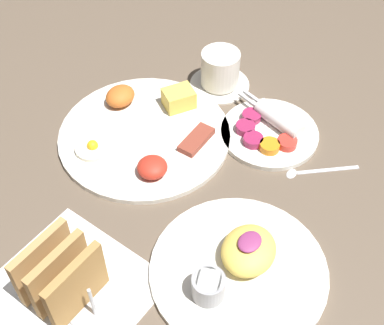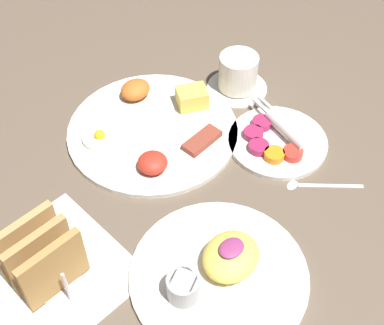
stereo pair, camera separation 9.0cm
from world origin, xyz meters
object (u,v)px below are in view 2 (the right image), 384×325
(plate_breakfast, at_px, (154,127))
(plate_foreground, at_px, (219,271))
(toast_rack, at_px, (41,258))
(plate_condiments, at_px, (278,139))
(coffee_cup, at_px, (238,75))

(plate_breakfast, relative_size, plate_foreground, 1.19)
(plate_breakfast, height_order, plate_foreground, plate_foreground)
(plate_foreground, bearing_deg, toast_rack, 135.11)
(plate_breakfast, xyz_separation_m, toast_rack, (-0.32, -0.12, 0.04))
(plate_breakfast, relative_size, plate_condiments, 1.71)
(toast_rack, bearing_deg, coffee_cup, 9.66)
(toast_rack, bearing_deg, plate_breakfast, 20.28)
(plate_breakfast, distance_m, plate_foreground, 0.32)
(plate_foreground, distance_m, toast_rack, 0.25)
(plate_foreground, relative_size, toast_rack, 2.28)
(coffee_cup, bearing_deg, toast_rack, -170.34)
(plate_condiments, distance_m, coffee_cup, 0.17)
(plate_foreground, xyz_separation_m, coffee_cup, (0.34, 0.26, 0.02))
(plate_condiments, distance_m, toast_rack, 0.46)
(plate_condiments, height_order, toast_rack, toast_rack)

